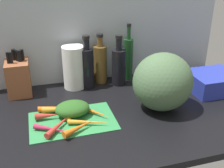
{
  "coord_description": "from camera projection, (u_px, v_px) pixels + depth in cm",
  "views": [
    {
      "loc": [
        -18.29,
        -104.36,
        64.71
      ],
      "look_at": [
        11.99,
        -0.45,
        13.65
      ],
      "focal_mm": 44.27,
      "sensor_mm": 36.0,
      "label": 1
    }
  ],
  "objects": [
    {
      "name": "bottle_3",
      "position": [
        128.0,
        58.0,
        1.53
      ],
      "size": [
        5.25,
        5.25,
        31.53
      ],
      "color": "#19421E",
      "rests_on": "ground_plane"
    },
    {
      "name": "carrot_4",
      "position": [
        47.0,
        116.0,
        1.17
      ],
      "size": [
        10.35,
        4.25,
        3.11
      ],
      "primitive_type": "cone",
      "rotation": [
        0.0,
        1.57,
        -0.12
      ],
      "color": "red",
      "rests_on": "cutting_board"
    },
    {
      "name": "carrot_5",
      "position": [
        60.0,
        124.0,
        1.12
      ],
      "size": [
        13.22,
        15.18,
        2.56
      ],
      "primitive_type": "cone",
      "rotation": [
        0.0,
        1.57,
        0.88
      ],
      "color": "red",
      "rests_on": "cutting_board"
    },
    {
      "name": "carrot_greens_pile",
      "position": [
        72.0,
        109.0,
        1.2
      ],
      "size": [
        14.96,
        11.51,
        6.33
      ],
      "primitive_type": "ellipsoid",
      "color": "#2D6023",
      "rests_on": "cutting_board"
    },
    {
      "name": "wall_back",
      "position": [
        69.0,
        28.0,
        1.43
      ],
      "size": [
        170.0,
        3.0,
        60.0
      ],
      "primitive_type": "cube",
      "color": "#ADB7C1",
      "rests_on": "ground_plane"
    },
    {
      "name": "winter_squash",
      "position": [
        163.0,
        82.0,
        1.23
      ],
      "size": [
        27.02,
        25.47,
        26.37
      ],
      "primitive_type": "ellipsoid",
      "color": "#4C6B47",
      "rests_on": "ground_plane"
    },
    {
      "name": "carrot_6",
      "position": [
        94.0,
        112.0,
        1.21
      ],
      "size": [
        11.43,
        12.9,
        2.21
      ],
      "primitive_type": "cone",
      "rotation": [
        0.0,
        1.57,
        -0.87
      ],
      "color": "orange",
      "rests_on": "cutting_board"
    },
    {
      "name": "carrot_3",
      "position": [
        75.0,
        113.0,
        1.2
      ],
      "size": [
        9.67,
        9.04,
        2.52
      ],
      "primitive_type": "cone",
      "rotation": [
        0.0,
        1.57,
        0.73
      ],
      "color": "orange",
      "rests_on": "cutting_board"
    },
    {
      "name": "carrot_2",
      "position": [
        79.0,
        128.0,
        1.1
      ],
      "size": [
        14.01,
        9.36,
        2.93
      ],
      "primitive_type": "cone",
      "rotation": [
        0.0,
        1.57,
        0.49
      ],
      "color": "orange",
      "rests_on": "cutting_board"
    },
    {
      "name": "ground_plane",
      "position": [
        86.0,
        117.0,
        1.23
      ],
      "size": [
        170.0,
        80.0,
        3.0
      ],
      "primitive_type": "cube",
      "color": "black"
    },
    {
      "name": "dish_rack",
      "position": [
        213.0,
        82.0,
        1.43
      ],
      "size": [
        23.98,
        20.97,
        9.51
      ],
      "primitive_type": "cube",
      "color": "#2838AD",
      "rests_on": "ground_plane"
    },
    {
      "name": "bottle_0",
      "position": [
        87.0,
        67.0,
        1.44
      ],
      "size": [
        7.13,
        7.13,
        28.16
      ],
      "color": "black",
      "rests_on": "ground_plane"
    },
    {
      "name": "carrot_7",
      "position": [
        58.0,
        110.0,
        1.22
      ],
      "size": [
        14.44,
        6.11,
        3.0
      ],
      "primitive_type": "cone",
      "rotation": [
        0.0,
        1.57,
        -0.23
      ],
      "color": "orange",
      "rests_on": "cutting_board"
    },
    {
      "name": "paper_towel_roll",
      "position": [
        73.0,
        67.0,
        1.44
      ],
      "size": [
        11.41,
        11.41,
        22.62
      ],
      "primitive_type": "cylinder",
      "color": "white",
      "rests_on": "ground_plane"
    },
    {
      "name": "carrot_0",
      "position": [
        88.0,
        122.0,
        1.14
      ],
      "size": [
        16.82,
        7.34,
        2.12
      ],
      "primitive_type": "cone",
      "rotation": [
        0.0,
        1.57,
        -0.32
      ],
      "color": "orange",
      "rests_on": "cutting_board"
    },
    {
      "name": "knife_block",
      "position": [
        19.0,
        77.0,
        1.38
      ],
      "size": [
        11.16,
        15.35,
        22.78
      ],
      "color": "brown",
      "rests_on": "ground_plane"
    },
    {
      "name": "cutting_board",
      "position": [
        73.0,
        121.0,
        1.18
      ],
      "size": [
        36.07,
        23.61,
        0.8
      ],
      "primitive_type": "cube",
      "color": "#338C4C",
      "rests_on": "ground_plane"
    },
    {
      "name": "bottle_1",
      "position": [
        100.0,
        63.0,
        1.5
      ],
      "size": [
        7.11,
        7.11,
        27.27
      ],
      "color": "brown",
      "rests_on": "ground_plane"
    },
    {
      "name": "carrot_1",
      "position": [
        55.0,
        108.0,
        1.24
      ],
      "size": [
        14.79,
        4.17,
        2.58
      ],
      "primitive_type": "cone",
      "rotation": [
        0.0,
        1.57,
        -0.11
      ],
      "color": "orange",
      "rests_on": "cutting_board"
    },
    {
      "name": "carrot_8",
      "position": [
        52.0,
        129.0,
        1.09
      ],
      "size": [
        14.58,
        9.8,
        2.15
      ],
      "primitive_type": "cone",
      "rotation": [
        0.0,
        1.57,
        -0.53
      ],
      "color": "#B2264C",
      "rests_on": "cutting_board"
    },
    {
      "name": "bottle_2",
      "position": [
        119.0,
        66.0,
        1.47
      ],
      "size": [
        7.58,
        7.58,
        27.31
      ],
      "color": "black",
      "rests_on": "ground_plane"
    }
  ]
}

